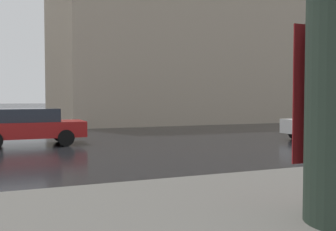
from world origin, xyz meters
TOP-DOWN VIEW (x-y plane):
  - haussmann_block_corner at (20.49, -20.86)m, footprint 15.98×25.35m
  - car_red at (5.50, -5.36)m, footprint 1.85×4.10m
  - car_white at (2.50, -17.61)m, footprint 1.85×4.10m

SIDE VIEW (x-z plane):
  - car_red at x=5.50m, z-range 0.05..1.46m
  - car_white at x=2.50m, z-range 0.05..1.46m
  - haussmann_block_corner at x=20.49m, z-range -0.20..19.07m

